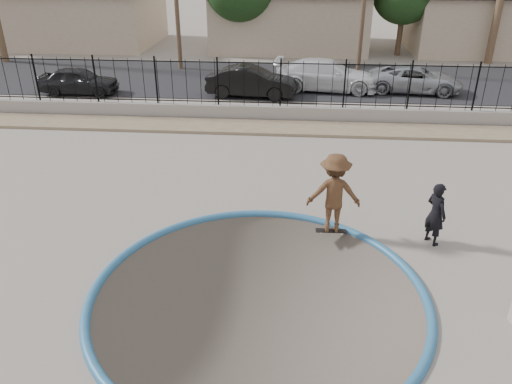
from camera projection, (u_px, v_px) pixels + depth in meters
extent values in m
cube|color=gray|center=(281.00, 132.00, 22.32)|extent=(120.00, 120.00, 2.20)
torus|color=#2C6590|center=(258.00, 295.00, 10.25)|extent=(7.04, 7.04, 0.20)
cube|color=#9B8665|center=(279.00, 128.00, 19.31)|extent=(42.00, 1.60, 0.11)
cube|color=gray|center=(280.00, 113.00, 20.18)|extent=(42.00, 0.45, 0.60)
cube|color=black|center=(280.00, 103.00, 19.99)|extent=(40.00, 0.04, 0.03)
cube|color=black|center=(281.00, 63.00, 19.28)|extent=(40.00, 0.04, 0.04)
cube|color=black|center=(285.00, 79.00, 26.28)|extent=(90.00, 8.00, 0.04)
cube|color=tan|center=(76.00, 17.00, 35.05)|extent=(11.00, 8.00, 3.50)
cube|color=tan|center=(290.00, 20.00, 33.96)|extent=(10.00, 8.00, 3.50)
cube|color=tan|center=(501.00, 22.00, 32.94)|extent=(12.00, 8.00, 3.50)
cylinder|color=#473323|center=(240.00, 31.00, 31.17)|extent=(0.34, 0.34, 3.00)
cylinder|color=#473323|center=(400.00, 33.00, 31.39)|extent=(0.34, 0.34, 2.75)
imported|color=brown|center=(334.00, 197.00, 12.00)|extent=(1.31, 0.77, 2.01)
cube|color=black|center=(331.00, 231.00, 12.42)|extent=(0.77, 0.20, 0.02)
cylinder|color=silver|center=(321.00, 233.00, 12.39)|extent=(0.05, 0.03, 0.05)
cylinder|color=silver|center=(320.00, 230.00, 12.52)|extent=(0.05, 0.03, 0.05)
cylinder|color=silver|center=(342.00, 234.00, 12.36)|extent=(0.05, 0.03, 0.05)
cylinder|color=silver|center=(341.00, 231.00, 12.49)|extent=(0.05, 0.03, 0.05)
imported|color=black|center=(436.00, 214.00, 11.71)|extent=(0.62, 0.68, 1.57)
imported|color=black|center=(79.00, 81.00, 23.48)|extent=(3.67, 1.51, 1.24)
imported|color=black|center=(252.00, 82.00, 23.04)|extent=(4.24, 1.80, 1.36)
imported|color=white|center=(327.00, 75.00, 24.01)|extent=(5.17, 2.51, 1.45)
imported|color=#9EA1A7|center=(415.00, 79.00, 23.76)|extent=(4.56, 2.45, 1.22)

